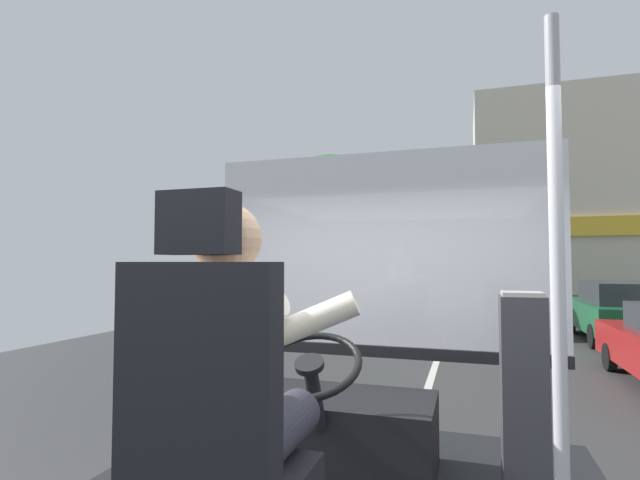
% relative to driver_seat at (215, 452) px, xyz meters
% --- Properties ---
extents(ground, '(18.00, 44.00, 0.06)m').
position_rel_driver_seat_xyz_m(ground, '(0.11, 9.27, -1.41)').
color(ground, '#383838').
extents(driver_seat, '(0.48, 0.48, 1.35)m').
position_rel_driver_seat_xyz_m(driver_seat, '(0.00, 0.00, 0.00)').
color(driver_seat, black).
rests_on(driver_seat, bus_floor).
extents(bus_driver, '(0.75, 0.58, 0.84)m').
position_rel_driver_seat_xyz_m(bus_driver, '(-0.00, 0.11, 0.21)').
color(bus_driver, '#282833').
rests_on(bus_driver, driver_seat).
extents(steering_console, '(1.10, 0.96, 0.79)m').
position_rel_driver_seat_xyz_m(steering_console, '(-0.00, 1.29, -0.36)').
color(steering_console, black).
rests_on(steering_console, bus_floor).
extents(handrail_pole, '(0.04, 0.04, 1.93)m').
position_rel_driver_seat_xyz_m(handrail_pole, '(0.99, 0.36, 0.38)').
color(handrail_pole, '#B7B7BC').
rests_on(handrail_pole, bus_floor).
extents(fare_box, '(0.21, 0.20, 1.00)m').
position_rel_driver_seat_xyz_m(fare_box, '(0.97, 1.21, -0.08)').
color(fare_box, '#333338').
rests_on(fare_box, bus_floor).
extents(windshield_panel, '(2.50, 0.08, 1.48)m').
position_rel_driver_seat_xyz_m(windshield_panel, '(0.11, 2.09, 0.46)').
color(windshield_panel, silver).
extents(street_tree, '(3.09, 3.09, 5.24)m').
position_rel_driver_seat_xyz_m(street_tree, '(-3.35, 12.42, 2.29)').
color(street_tree, '#4C3828').
rests_on(street_tree, ground).
extents(parked_car_green, '(1.91, 3.86, 1.46)m').
position_rel_driver_seat_xyz_m(parked_car_green, '(4.27, 11.83, -0.63)').
color(parked_car_green, '#195633').
rests_on(parked_car_green, ground).
extents(parked_car_charcoal, '(1.79, 4.43, 1.44)m').
position_rel_driver_seat_xyz_m(parked_car_charcoal, '(4.04, 16.90, -0.64)').
color(parked_car_charcoal, '#474C51').
rests_on(parked_car_charcoal, ground).
extents(parked_car_black, '(1.82, 3.90, 1.24)m').
position_rel_driver_seat_xyz_m(parked_car_black, '(3.98, 23.33, -0.74)').
color(parked_car_black, black).
rests_on(parked_car_black, ground).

